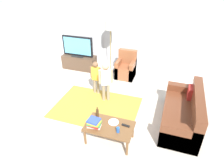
{
  "coord_description": "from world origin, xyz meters",
  "views": [
    {
      "loc": [
        1.37,
        -3.5,
        3.26
      ],
      "look_at": [
        0.0,
        0.6,
        0.65
      ],
      "focal_mm": 31.72,
      "sensor_mm": 36.0,
      "label": 1
    }
  ],
  "objects_px": {
    "child_near_tv": "(96,75)",
    "child_center": "(106,79)",
    "bottle": "(97,114)",
    "book_stack": "(94,123)",
    "armchair": "(126,68)",
    "soda_can": "(118,130)",
    "plate": "(114,122)",
    "coffee_table": "(109,127)",
    "couch": "(184,114)",
    "floor_lamp": "(110,28)",
    "tv_remote": "(126,125)",
    "tv_stand": "(79,62)",
    "tv": "(78,47)"
  },
  "relations": [
    {
      "from": "child_near_tv",
      "to": "child_center",
      "type": "relative_size",
      "value": 0.89
    },
    {
      "from": "bottle",
      "to": "book_stack",
      "type": "bearing_deg",
      "value": -86.02
    },
    {
      "from": "armchair",
      "to": "soda_can",
      "type": "relative_size",
      "value": 7.5
    },
    {
      "from": "child_near_tv",
      "to": "soda_can",
      "type": "relative_size",
      "value": 8.36
    },
    {
      "from": "plate",
      "to": "book_stack",
      "type": "bearing_deg",
      "value": -144.14
    },
    {
      "from": "armchair",
      "to": "child_near_tv",
      "type": "bearing_deg",
      "value": -113.93
    },
    {
      "from": "coffee_table",
      "to": "couch",
      "type": "bearing_deg",
      "value": 35.19
    },
    {
      "from": "floor_lamp",
      "to": "child_near_tv",
      "type": "relative_size",
      "value": 1.77
    },
    {
      "from": "coffee_table",
      "to": "tv_remote",
      "type": "xyz_separation_m",
      "value": [
        0.32,
        0.1,
        0.06
      ]
    },
    {
      "from": "floor_lamp",
      "to": "child_near_tv",
      "type": "distance_m",
      "value": 1.73
    },
    {
      "from": "bottle",
      "to": "tv_remote",
      "type": "height_order",
      "value": "bottle"
    },
    {
      "from": "soda_can",
      "to": "plate",
      "type": "distance_m",
      "value": 0.3
    },
    {
      "from": "couch",
      "to": "book_stack",
      "type": "height_order",
      "value": "couch"
    },
    {
      "from": "child_near_tv",
      "to": "book_stack",
      "type": "distance_m",
      "value": 1.89
    },
    {
      "from": "bottle",
      "to": "soda_can",
      "type": "relative_size",
      "value": 2.76
    },
    {
      "from": "book_stack",
      "to": "soda_can",
      "type": "bearing_deg",
      "value": 0.23
    },
    {
      "from": "tv_stand",
      "to": "child_near_tv",
      "type": "height_order",
      "value": "child_near_tv"
    },
    {
      "from": "bottle",
      "to": "tv_remote",
      "type": "xyz_separation_m",
      "value": [
        0.62,
        0.0,
        -0.13
      ]
    },
    {
      "from": "child_center",
      "to": "plate",
      "type": "height_order",
      "value": "child_center"
    },
    {
      "from": "couch",
      "to": "tv_remote",
      "type": "xyz_separation_m",
      "value": [
        -1.16,
        -0.95,
        0.14
      ]
    },
    {
      "from": "floor_lamp",
      "to": "book_stack",
      "type": "height_order",
      "value": "floor_lamp"
    },
    {
      "from": "coffee_table",
      "to": "plate",
      "type": "bearing_deg",
      "value": 67.27
    },
    {
      "from": "tv_stand",
      "to": "tv",
      "type": "xyz_separation_m",
      "value": [
        -0.0,
        -0.02,
        0.6
      ]
    },
    {
      "from": "couch",
      "to": "child_center",
      "type": "height_order",
      "value": "child_center"
    },
    {
      "from": "soda_can",
      "to": "tv_remote",
      "type": "bearing_deg",
      "value": 65.56
    },
    {
      "from": "bottle",
      "to": "plate",
      "type": "bearing_deg",
      "value": 3.27
    },
    {
      "from": "plate",
      "to": "soda_can",
      "type": "bearing_deg",
      "value": -54.73
    },
    {
      "from": "armchair",
      "to": "child_near_tv",
      "type": "distance_m",
      "value": 1.41
    },
    {
      "from": "tv",
      "to": "plate",
      "type": "bearing_deg",
      "value": -51.59
    },
    {
      "from": "tv_stand",
      "to": "bottle",
      "type": "bearing_deg",
      "value": -56.68
    },
    {
      "from": "tv_remote",
      "to": "soda_can",
      "type": "relative_size",
      "value": 1.42
    },
    {
      "from": "bottle",
      "to": "soda_can",
      "type": "xyz_separation_m",
      "value": [
        0.52,
        -0.22,
        -0.08
      ]
    },
    {
      "from": "child_near_tv",
      "to": "tv_remote",
      "type": "distance_m",
      "value": 2.01
    },
    {
      "from": "child_center",
      "to": "coffee_table",
      "type": "height_order",
      "value": "child_center"
    },
    {
      "from": "tv_stand",
      "to": "child_center",
      "type": "xyz_separation_m",
      "value": [
        1.58,
        -1.54,
        0.44
      ]
    },
    {
      "from": "tv",
      "to": "child_center",
      "type": "xyz_separation_m",
      "value": [
        1.58,
        -1.52,
        -0.17
      ]
    },
    {
      "from": "tv_stand",
      "to": "coffee_table",
      "type": "relative_size",
      "value": 1.2
    },
    {
      "from": "tv_stand",
      "to": "coffee_table",
      "type": "height_order",
      "value": "tv_stand"
    },
    {
      "from": "coffee_table",
      "to": "tv_remote",
      "type": "bearing_deg",
      "value": 17.35
    },
    {
      "from": "coffee_table",
      "to": "plate",
      "type": "height_order",
      "value": "plate"
    },
    {
      "from": "armchair",
      "to": "plate",
      "type": "relative_size",
      "value": 4.09
    },
    {
      "from": "couch",
      "to": "plate",
      "type": "xyz_separation_m",
      "value": [
        -1.43,
        -0.93,
        0.14
      ]
    },
    {
      "from": "couch",
      "to": "plate",
      "type": "bearing_deg",
      "value": -147.13
    },
    {
      "from": "book_stack",
      "to": "soda_can",
      "type": "xyz_separation_m",
      "value": [
        0.5,
        0.0,
        -0.03
      ]
    },
    {
      "from": "couch",
      "to": "tv",
      "type": "bearing_deg",
      "value": 152.94
    },
    {
      "from": "tv",
      "to": "bottle",
      "type": "distance_m",
      "value": 3.38
    },
    {
      "from": "floor_lamp",
      "to": "armchair",
      "type": "bearing_deg",
      "value": -17.36
    },
    {
      "from": "child_center",
      "to": "couch",
      "type": "bearing_deg",
      "value": -9.31
    },
    {
      "from": "floor_lamp",
      "to": "bottle",
      "type": "relative_size",
      "value": 5.38
    },
    {
      "from": "floor_lamp",
      "to": "bottle",
      "type": "xyz_separation_m",
      "value": [
        0.72,
        -2.98,
        -0.98
      ]
    }
  ]
}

